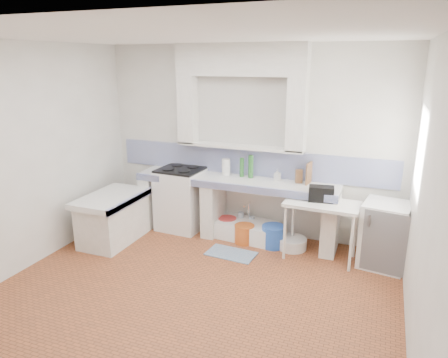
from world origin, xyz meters
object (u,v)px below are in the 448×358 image
(stove, at_px, (182,199))
(fridge, at_px, (384,235))
(sink, at_px, (245,230))
(side_table, at_px, (320,231))

(stove, relative_size, fridge, 1.11)
(sink, height_order, side_table, side_table)
(stove, distance_m, sink, 1.11)
(side_table, bearing_deg, fridge, 9.10)
(stove, bearing_deg, fridge, -0.62)
(sink, xyz_separation_m, fridge, (1.93, -0.17, 0.31))
(sink, distance_m, side_table, 1.21)
(sink, height_order, fridge, fridge)
(stove, bearing_deg, side_table, -4.29)
(sink, xyz_separation_m, side_table, (1.14, -0.27, 0.28))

